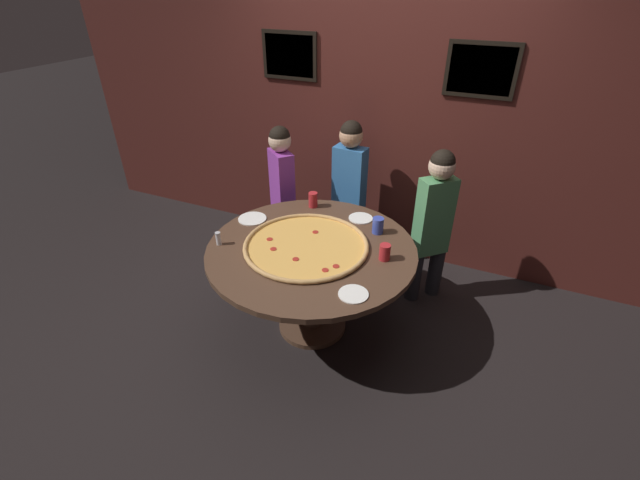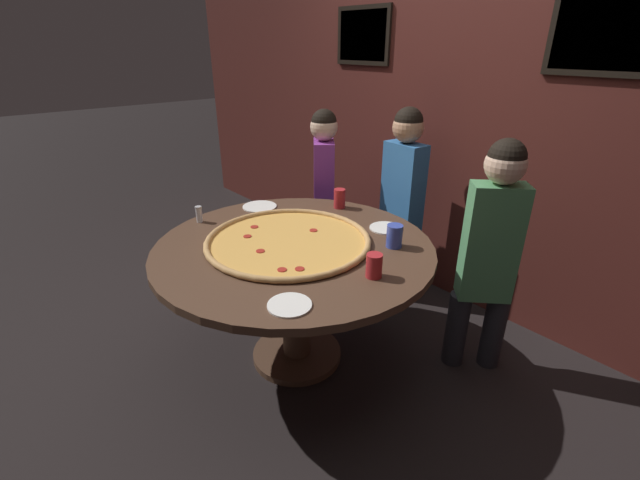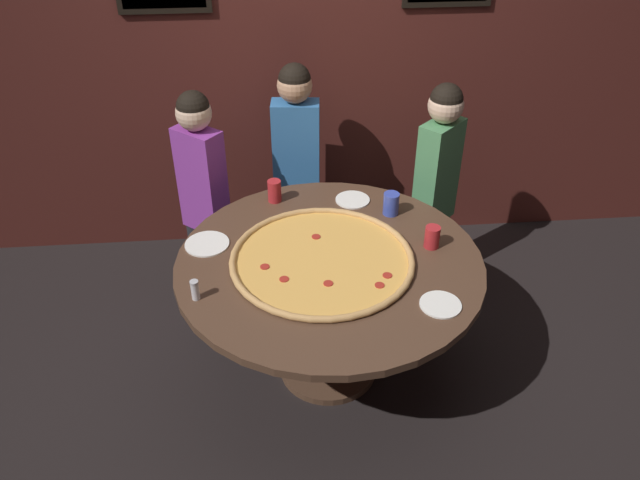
# 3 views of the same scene
# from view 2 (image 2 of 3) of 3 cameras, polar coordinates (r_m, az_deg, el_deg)

# --- Properties ---
(ground_plane) EXTENTS (24.00, 24.00, 0.00)m
(ground_plane) POSITION_cam_2_polar(r_m,az_deg,el_deg) (2.66, -3.06, -15.14)
(ground_plane) COLOR black
(back_wall) EXTENTS (6.40, 0.08, 2.60)m
(back_wall) POSITION_cam_2_polar(r_m,az_deg,el_deg) (3.06, 17.26, 16.28)
(back_wall) COLOR #4C1E19
(back_wall) RESTS_ON ground_plane
(dining_table) EXTENTS (1.47, 1.47, 0.74)m
(dining_table) POSITION_cam_2_polar(r_m,az_deg,el_deg) (2.32, -3.40, -3.77)
(dining_table) COLOR #4C3323
(dining_table) RESTS_ON ground_plane
(giant_pizza) EXTENTS (0.88, 0.88, 0.03)m
(giant_pizza) POSITION_cam_2_polar(r_m,az_deg,el_deg) (2.27, -4.28, -0.05)
(giant_pizza) COLOR #E5A84C
(giant_pizza) RESTS_ON dining_table
(drink_cup_near_right) EXTENTS (0.07, 0.07, 0.12)m
(drink_cup_near_right) POSITION_cam_2_polar(r_m,az_deg,el_deg) (2.74, 2.62, 5.54)
(drink_cup_near_right) COLOR #B22328
(drink_cup_near_right) RESTS_ON dining_table
(drink_cup_near_left) EXTENTS (0.07, 0.07, 0.11)m
(drink_cup_near_left) POSITION_cam_2_polar(r_m,az_deg,el_deg) (1.93, 7.23, -3.41)
(drink_cup_near_left) COLOR #B22328
(drink_cup_near_left) RESTS_ON dining_table
(drink_cup_front_edge) EXTENTS (0.08, 0.08, 0.12)m
(drink_cup_front_edge) POSITION_cam_2_polar(r_m,az_deg,el_deg) (2.23, 9.90, 0.53)
(drink_cup_front_edge) COLOR #384CB7
(drink_cup_front_edge) RESTS_ON dining_table
(white_plate_beside_cup) EXTENTS (0.18, 0.18, 0.01)m
(white_plate_beside_cup) POSITION_cam_2_polar(r_m,az_deg,el_deg) (1.75, -4.08, -8.64)
(white_plate_beside_cup) COLOR white
(white_plate_beside_cup) RESTS_ON dining_table
(white_plate_right_side) EXTENTS (0.19, 0.19, 0.01)m
(white_plate_right_side) POSITION_cam_2_polar(r_m,az_deg,el_deg) (2.47, 8.78, 1.59)
(white_plate_right_side) COLOR white
(white_plate_right_side) RESTS_ON dining_table
(white_plate_left_side) EXTENTS (0.22, 0.22, 0.01)m
(white_plate_left_side) POSITION_cam_2_polar(r_m,az_deg,el_deg) (2.79, -8.05, 4.44)
(white_plate_left_side) COLOR white
(white_plate_left_side) RESTS_ON dining_table
(condiment_shaker) EXTENTS (0.04, 0.04, 0.10)m
(condiment_shaker) POSITION_cam_2_polar(r_m,az_deg,el_deg) (2.61, -15.83, 3.34)
(condiment_shaker) COLOR silver
(condiment_shaker) RESTS_ON dining_table
(diner_far_left) EXTENTS (0.32, 0.30, 1.29)m
(diner_far_left) POSITION_cam_2_polar(r_m,az_deg,el_deg) (3.19, 0.49, 7.10)
(diner_far_left) COLOR #232328
(diner_far_left) RESTS_ON ground_plane
(diner_centre_back) EXTENTS (0.32, 0.31, 1.31)m
(diner_centre_back) POSITION_cam_2_polar(r_m,az_deg,el_deg) (2.38, 21.72, -1.01)
(diner_centre_back) COLOR #232328
(diner_centre_back) RESTS_ON ground_plane
(diner_side_left) EXTENTS (0.34, 0.20, 1.34)m
(diner_side_left) POSITION_cam_2_polar(r_m,az_deg,el_deg) (2.98, 10.93, 5.93)
(diner_side_left) COLOR #232328
(diner_side_left) RESTS_ON ground_plane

